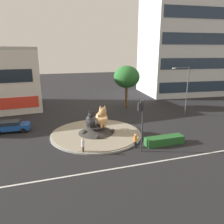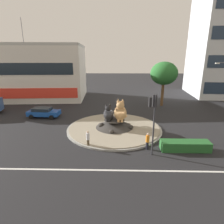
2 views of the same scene
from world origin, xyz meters
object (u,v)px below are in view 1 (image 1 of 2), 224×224
object	(u,v)px
broadleaf_tree_behind_island	(127,77)
office_tower	(184,40)
traffic_light_mast	(141,115)
pedestrian_orange_shirt	(135,140)
hatchback_near_shophouse	(11,126)
streetlight_arm	(185,88)
cat_statue_calico	(102,118)
pedestrian_white_shirt	(83,145)
cat_statue_black	(91,120)

from	to	relation	value
broadleaf_tree_behind_island	office_tower	bearing A→B (deg)	28.84
traffic_light_mast	broadleaf_tree_behind_island	size ratio (longest dim) A/B	0.71
pedestrian_orange_shirt	hatchback_near_shophouse	bearing A→B (deg)	105.73
traffic_light_mast	pedestrian_orange_shirt	xyz separation A→B (m)	(-0.17, 0.93, -3.12)
office_tower	hatchback_near_shophouse	bearing A→B (deg)	-149.89
hatchback_near_shophouse	streetlight_arm	bearing A→B (deg)	2.37
streetlight_arm	office_tower	bearing A→B (deg)	-109.23
cat_statue_calico	office_tower	bearing A→B (deg)	131.39
office_tower	pedestrian_orange_shirt	distance (m)	37.68
streetlight_arm	hatchback_near_shophouse	size ratio (longest dim) A/B	1.72
pedestrian_orange_shirt	hatchback_near_shophouse	size ratio (longest dim) A/B	0.36
pedestrian_white_shirt	hatchback_near_shophouse	size ratio (longest dim) A/B	0.38
hatchback_near_shophouse	office_tower	bearing A→B (deg)	28.20
office_tower	streetlight_arm	size ratio (longest dim) A/B	3.24
broadleaf_tree_behind_island	streetlight_arm	xyz separation A→B (m)	(7.09, -7.56, -1.11)
traffic_light_mast	hatchback_near_shophouse	xyz separation A→B (m)	(-13.65, 10.23, -3.20)
cat_statue_calico	hatchback_near_shophouse	bearing A→B (deg)	-110.66
pedestrian_white_shirt	cat_statue_black	bearing A→B (deg)	-28.37
cat_statue_black	office_tower	distance (m)	36.86
cat_statue_black	pedestrian_orange_shirt	bearing A→B (deg)	38.53
cat_statue_black	hatchback_near_shophouse	world-z (taller)	cat_statue_black
cat_statue_calico	streetlight_arm	xyz separation A→B (m)	(14.80, 4.15, 2.36)
office_tower	hatchback_near_shophouse	distance (m)	42.82
cat_statue_black	streetlight_arm	world-z (taller)	streetlight_arm
cat_statue_calico	traffic_light_mast	bearing A→B (deg)	26.21
cat_statue_calico	broadleaf_tree_behind_island	world-z (taller)	broadleaf_tree_behind_island
streetlight_arm	pedestrian_white_shirt	distance (m)	20.30
traffic_light_mast	streetlight_arm	world-z (taller)	streetlight_arm
traffic_light_mast	broadleaf_tree_behind_island	bearing A→B (deg)	-22.67
pedestrian_white_shirt	cat_statue_calico	bearing A→B (deg)	-42.10
office_tower	streetlight_arm	world-z (taller)	office_tower
traffic_light_mast	pedestrian_orange_shirt	bearing A→B (deg)	3.94
cat_statue_calico	hatchback_near_shophouse	xyz separation A→B (m)	(-11.01, 4.49, -1.44)
cat_statue_calico	streetlight_arm	world-z (taller)	streetlight_arm
cat_statue_calico	cat_statue_black	bearing A→B (deg)	-88.46
cat_statue_black	traffic_light_mast	world-z (taller)	traffic_light_mast
broadleaf_tree_behind_island	traffic_light_mast	bearing A→B (deg)	-106.22
cat_statue_black	pedestrian_orange_shirt	xyz separation A→B (m)	(3.88, -4.81, -1.16)
cat_statue_calico	office_tower	size ratio (longest dim) A/B	0.11
cat_statue_black	streetlight_arm	xyz separation A→B (m)	(16.21, 4.15, 2.56)
broadleaf_tree_behind_island	hatchback_near_shophouse	xyz separation A→B (m)	(-18.72, -7.22, -4.91)
office_tower	pedestrian_orange_shirt	xyz separation A→B (m)	(-23.78, -26.73, -11.81)
office_tower	hatchback_near_shophouse	size ratio (longest dim) A/B	5.58
cat_statue_calico	traffic_light_mast	xyz separation A→B (m)	(2.64, -5.74, 1.76)
streetlight_arm	pedestrian_orange_shirt	distance (m)	15.69
streetlight_arm	pedestrian_white_shirt	world-z (taller)	streetlight_arm
cat_statue_black	hatchback_near_shophouse	bearing A→B (deg)	-115.42
traffic_light_mast	pedestrian_orange_shirt	distance (m)	3.26
office_tower	broadleaf_tree_behind_island	world-z (taller)	office_tower
pedestrian_white_shirt	office_tower	bearing A→B (deg)	-54.92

